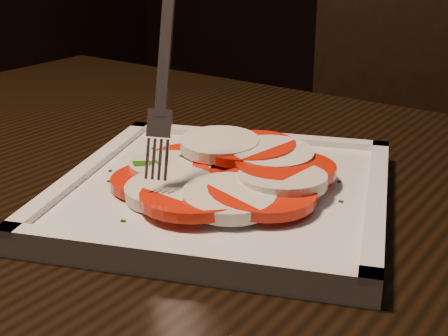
{
  "coord_description": "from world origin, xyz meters",
  "views": [
    {
      "loc": [
        0.01,
        -0.45,
        0.97
      ],
      "look_at": [
        -0.23,
        -0.03,
        0.78
      ],
      "focal_mm": 50.0,
      "sensor_mm": 36.0,
      "label": 1
    }
  ],
  "objects_px": {
    "chair": "(400,145)",
    "fork": "(167,62)",
    "plate": "(224,193)",
    "table": "(228,326)"
  },
  "relations": [
    {
      "from": "chair",
      "to": "fork",
      "type": "height_order",
      "value": "fork"
    },
    {
      "from": "plate",
      "to": "fork",
      "type": "bearing_deg",
      "value": -136.45
    },
    {
      "from": "chair",
      "to": "fork",
      "type": "bearing_deg",
      "value": -98.12
    },
    {
      "from": "chair",
      "to": "plate",
      "type": "distance_m",
      "value": 0.88
    },
    {
      "from": "table",
      "to": "fork",
      "type": "height_order",
      "value": "fork"
    },
    {
      "from": "chair",
      "to": "fork",
      "type": "distance_m",
      "value": 0.95
    },
    {
      "from": "table",
      "to": "fork",
      "type": "bearing_deg",
      "value": -179.96
    },
    {
      "from": "fork",
      "to": "table",
      "type": "bearing_deg",
      "value": -14.95
    },
    {
      "from": "chair",
      "to": "plate",
      "type": "bearing_deg",
      "value": -95.95
    },
    {
      "from": "plate",
      "to": "fork",
      "type": "height_order",
      "value": "fork"
    }
  ]
}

